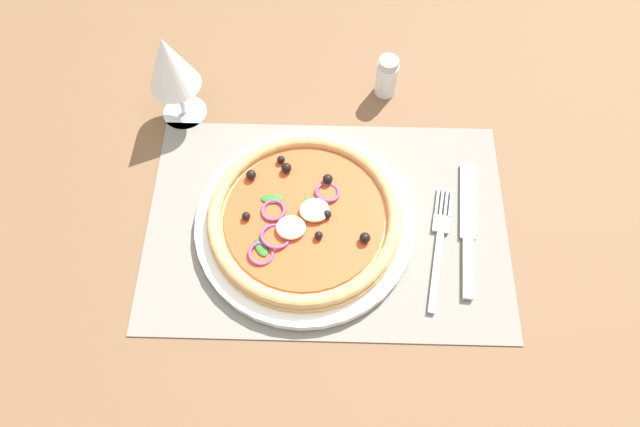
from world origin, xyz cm
name	(u,v)px	position (x,y,z in cm)	size (l,w,h in cm)	color
ground_plane	(326,227)	(0.00, 0.00, -1.20)	(190.00, 140.00, 2.40)	brown
placemat	(327,223)	(0.00, 0.00, 0.20)	(47.83, 32.15, 0.40)	slate
plate	(304,223)	(-2.90, -0.59, 1.08)	(28.74, 28.74, 1.36)	white
pizza	(304,217)	(-2.94, -0.60, 2.84)	(25.32, 25.32, 2.69)	tan
fork	(439,240)	(14.77, -2.44, 0.62)	(4.60, 17.99, 0.44)	#B2B5BA
knife	(467,226)	(18.63, -0.29, 0.65)	(3.51, 20.07, 0.62)	#B2B5BA
wine_glass	(169,66)	(-21.50, 18.05, 10.07)	(7.20, 7.20, 14.90)	silver
pepper_shaker	(387,77)	(8.38, 22.94, 3.25)	(3.20, 3.20, 6.70)	silver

